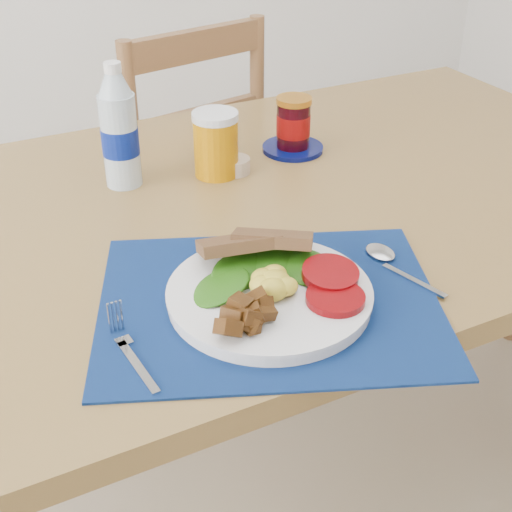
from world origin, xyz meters
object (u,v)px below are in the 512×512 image
Objects in this scene: jam_on_saucer at (293,127)px; breakfast_plate at (267,292)px; water_bottle at (119,133)px; juice_glass at (216,146)px; chair_far at (177,157)px.

breakfast_plate is at bearing -123.19° from jam_on_saucer.
breakfast_plate is at bearing -83.05° from water_bottle.
juice_glass is 0.93× the size of jam_on_saucer.
water_bottle is 1.97× the size of juice_glass.
jam_on_saucer is at bearing 9.79° from juice_glass.
jam_on_saucer is at bearing 76.15° from breakfast_plate.
water_bottle is (-0.05, 0.45, 0.07)m from breakfast_plate.
jam_on_saucer reaches higher than breakfast_plate.
breakfast_plate is 1.24× the size of water_bottle.
chair_far is 9.85× the size of juice_glass.
juice_glass is at bearing -13.17° from water_bottle.
chair_far is 0.96m from breakfast_plate.
chair_far reaches higher than juice_glass.
breakfast_plate is 0.53m from jam_on_saucer.
chair_far is at bearing 59.50° from water_bottle.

